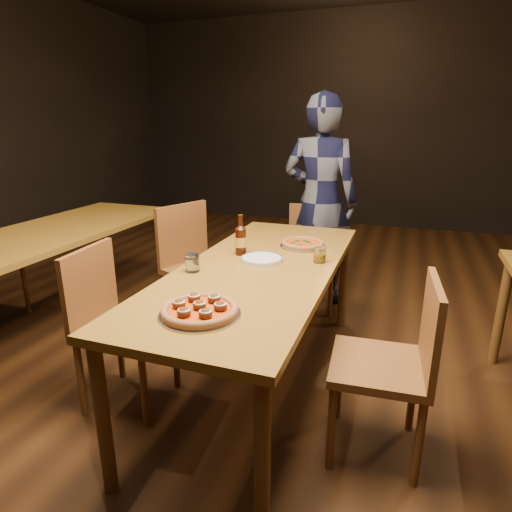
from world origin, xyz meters
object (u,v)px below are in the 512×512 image
(diner, at_px, (320,202))
(plate_stack, at_px, (262,259))
(chair_main_nw, at_px, (127,326))
(table_main, at_px, (259,278))
(chair_main_sw, at_px, (203,269))
(pizza_margherita, at_px, (303,244))
(table_left, at_px, (57,238))
(pizza_meatball, at_px, (200,310))
(beer_bottle, at_px, (241,241))
(chair_end, at_px, (311,257))
(amber_glass, at_px, (320,255))
(chair_main_e, at_px, (379,364))
(water_glass, at_px, (192,263))

(diner, bearing_deg, plate_stack, 91.97)
(chair_main_nw, bearing_deg, table_main, -63.31)
(chair_main_sw, height_order, plate_stack, chair_main_sw)
(plate_stack, distance_m, diner, 1.35)
(chair_main_nw, xyz_separation_m, chair_main_sw, (0.01, 0.90, 0.03))
(pizza_margherita, bearing_deg, chair_main_sw, 174.33)
(table_left, xyz_separation_m, pizza_meatball, (1.68, -0.97, 0.09))
(beer_bottle, bearing_deg, chair_end, 79.41)
(chair_main_sw, bearing_deg, amber_glass, -89.80)
(chair_main_e, xyz_separation_m, beer_bottle, (-0.85, 0.47, 0.38))
(pizza_margherita, height_order, plate_stack, pizza_margherita)
(chair_main_sw, height_order, water_glass, chair_main_sw)
(table_main, height_order, chair_main_sw, chair_main_sw)
(chair_end, height_order, plate_stack, chair_end)
(table_left, distance_m, beer_bottle, 1.54)
(plate_stack, bearing_deg, chair_main_nw, -143.15)
(plate_stack, relative_size, diner, 0.14)
(pizza_meatball, distance_m, water_glass, 0.55)
(chair_main_sw, xyz_separation_m, diner, (0.65, 0.90, 0.38))
(table_left, height_order, water_glass, water_glass)
(table_main, relative_size, chair_main_sw, 2.04)
(amber_glass, bearing_deg, table_left, 176.28)
(chair_main_e, relative_size, water_glass, 9.83)
(chair_main_e, distance_m, amber_glass, 0.70)
(chair_main_nw, relative_size, chair_main_e, 1.01)
(table_main, distance_m, chair_main_sw, 0.82)
(plate_stack, bearing_deg, chair_end, 88.04)
(beer_bottle, distance_m, water_glass, 0.39)
(table_main, xyz_separation_m, plate_stack, (-0.01, 0.08, 0.08))
(beer_bottle, bearing_deg, pizza_meatball, -79.91)
(pizza_meatball, bearing_deg, chair_end, 88.48)
(pizza_meatball, bearing_deg, table_left, 149.90)
(chair_main_sw, xyz_separation_m, amber_glass, (0.91, -0.35, 0.30))
(chair_main_sw, distance_m, water_glass, 0.85)
(plate_stack, bearing_deg, pizza_margherita, 68.15)
(chair_main_e, xyz_separation_m, pizza_margherita, (-0.55, 0.76, 0.31))
(plate_stack, height_order, water_glass, water_glass)
(beer_bottle, relative_size, diner, 0.14)
(plate_stack, xyz_separation_m, water_glass, (-0.29, -0.28, 0.04))
(table_main, bearing_deg, diner, 88.29)
(chair_main_nw, height_order, chair_main_e, chair_main_nw)
(table_main, relative_size, table_left, 1.00)
(chair_main_nw, xyz_separation_m, plate_stack, (0.61, 0.46, 0.30))
(table_main, relative_size, pizza_meatball, 5.93)
(table_left, bearing_deg, diner, 32.78)
(table_left, relative_size, chair_end, 2.27)
(pizza_margherita, bearing_deg, plate_stack, -111.85)
(pizza_meatball, relative_size, water_glass, 3.64)
(table_main, height_order, plate_stack, plate_stack)
(diner, bearing_deg, chair_main_sw, 58.33)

